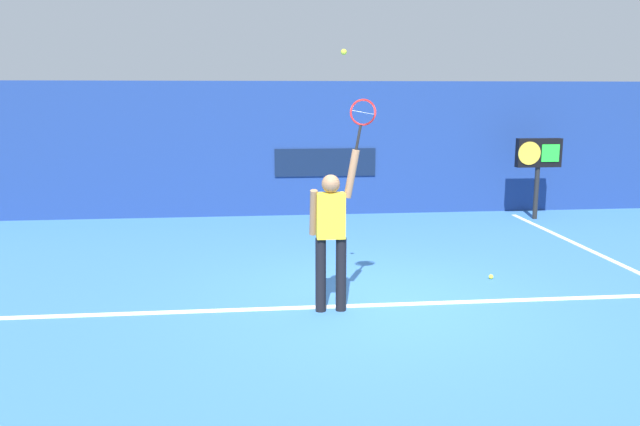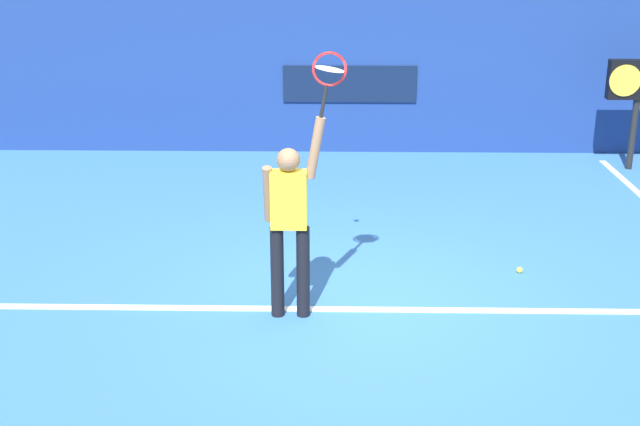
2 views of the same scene
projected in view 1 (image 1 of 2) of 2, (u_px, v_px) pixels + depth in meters
ground_plane at (378, 301)px, 8.26m from camera, size 18.00×18.00×0.00m
back_wall at (325, 149)px, 13.98m from camera, size 18.00×0.20×2.89m
sponsor_banner_center at (325, 162)px, 13.92m from camera, size 2.20×0.03×0.60m
court_baseline at (381, 305)px, 8.10m from camera, size 10.00×0.10×0.01m
court_sideline at (598, 254)px, 10.64m from camera, size 0.10×7.00×0.01m
tennis_player at (331, 230)px, 7.73m from camera, size 0.59×0.31×1.99m
tennis_racket at (363, 115)px, 7.51m from camera, size 0.36×0.27×0.62m
tennis_ball at (344, 52)px, 7.39m from camera, size 0.07×0.07×0.07m
scoreboard_clock at (538, 156)px, 13.42m from camera, size 0.96×0.20×1.71m
spare_ball at (491, 277)px, 9.24m from camera, size 0.07×0.07×0.07m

